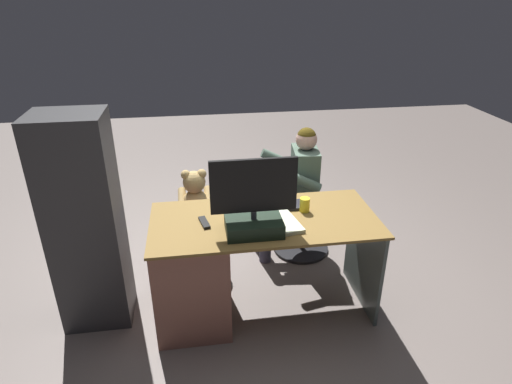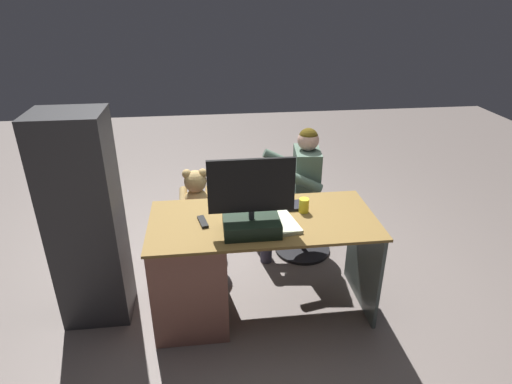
{
  "view_description": "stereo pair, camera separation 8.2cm",
  "coord_description": "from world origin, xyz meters",
  "px_view_note": "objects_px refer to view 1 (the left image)",
  "views": [
    {
      "loc": [
        0.42,
        2.76,
        2.12
      ],
      "look_at": [
        0.01,
        0.01,
        0.79
      ],
      "focal_mm": 30.09,
      "sensor_mm": 36.0,
      "label": 1
    },
    {
      "loc": [
        0.34,
        2.77,
        2.12
      ],
      "look_at": [
        0.01,
        0.01,
        0.79
      ],
      "focal_mm": 30.09,
      "sensor_mm": 36.0,
      "label": 2
    }
  ],
  "objects_px": {
    "keyboard": "(274,206)",
    "office_chair_teddy": "(198,236)",
    "monitor": "(254,211)",
    "teddy_bear": "(195,194)",
    "tv_remote": "(204,223)",
    "desk": "(205,268)",
    "person": "(294,183)",
    "cup": "(305,205)",
    "visitor_chair": "(302,223)",
    "computer_mouse": "(229,208)"
  },
  "relations": [
    {
      "from": "monitor",
      "to": "cup",
      "type": "height_order",
      "value": "monitor"
    },
    {
      "from": "computer_mouse",
      "to": "visitor_chair",
      "type": "relative_size",
      "value": 0.2
    },
    {
      "from": "office_chair_teddy",
      "to": "tv_remote",
      "type": "bearing_deg",
      "value": 94.86
    },
    {
      "from": "office_chair_teddy",
      "to": "monitor",
      "type": "bearing_deg",
      "value": 115.18
    },
    {
      "from": "monitor",
      "to": "cup",
      "type": "distance_m",
      "value": 0.45
    },
    {
      "from": "monitor",
      "to": "office_chair_teddy",
      "type": "relative_size",
      "value": 1.1
    },
    {
      "from": "visitor_chair",
      "to": "teddy_bear",
      "type": "bearing_deg",
      "value": 5.71
    },
    {
      "from": "keyboard",
      "to": "tv_remote",
      "type": "bearing_deg",
      "value": 17.44
    },
    {
      "from": "monitor",
      "to": "person",
      "type": "xyz_separation_m",
      "value": [
        -0.46,
        -0.85,
        -0.22
      ]
    },
    {
      "from": "teddy_bear",
      "to": "monitor",
      "type": "bearing_deg",
      "value": 114.81
    },
    {
      "from": "cup",
      "to": "person",
      "type": "distance_m",
      "value": 0.64
    },
    {
      "from": "person",
      "to": "visitor_chair",
      "type": "bearing_deg",
      "value": -173.48
    },
    {
      "from": "tv_remote",
      "to": "teddy_bear",
      "type": "xyz_separation_m",
      "value": [
        0.05,
        -0.62,
        -0.09
      ]
    },
    {
      "from": "computer_mouse",
      "to": "office_chair_teddy",
      "type": "height_order",
      "value": "computer_mouse"
    },
    {
      "from": "visitor_chair",
      "to": "person",
      "type": "relative_size",
      "value": 0.43
    },
    {
      "from": "office_chair_teddy",
      "to": "teddy_bear",
      "type": "relative_size",
      "value": 1.23
    },
    {
      "from": "monitor",
      "to": "teddy_bear",
      "type": "bearing_deg",
      "value": -65.19
    },
    {
      "from": "tv_remote",
      "to": "visitor_chair",
      "type": "distance_m",
      "value": 1.21
    },
    {
      "from": "desk",
      "to": "monitor",
      "type": "height_order",
      "value": "monitor"
    },
    {
      "from": "cup",
      "to": "visitor_chair",
      "type": "xyz_separation_m",
      "value": [
        -0.17,
        -0.64,
        -0.52
      ]
    },
    {
      "from": "keyboard",
      "to": "teddy_bear",
      "type": "relative_size",
      "value": 1.08
    },
    {
      "from": "cup",
      "to": "tv_remote",
      "type": "distance_m",
      "value": 0.69
    },
    {
      "from": "monitor",
      "to": "computer_mouse",
      "type": "relative_size",
      "value": 5.48
    },
    {
      "from": "desk",
      "to": "keyboard",
      "type": "xyz_separation_m",
      "value": [
        -0.5,
        -0.15,
        0.36
      ]
    },
    {
      "from": "keyboard",
      "to": "person",
      "type": "distance_m",
      "value": 0.62
    },
    {
      "from": "computer_mouse",
      "to": "visitor_chair",
      "type": "xyz_separation_m",
      "value": [
        -0.67,
        -0.54,
        -0.48
      ]
    },
    {
      "from": "monitor",
      "to": "person",
      "type": "bearing_deg",
      "value": -118.49
    },
    {
      "from": "keyboard",
      "to": "office_chair_teddy",
      "type": "bearing_deg",
      "value": -40.09
    },
    {
      "from": "cup",
      "to": "teddy_bear",
      "type": "relative_size",
      "value": 0.25
    },
    {
      "from": "cup",
      "to": "person",
      "type": "xyz_separation_m",
      "value": [
        -0.08,
        -0.63,
        -0.12
      ]
    },
    {
      "from": "desk",
      "to": "office_chair_teddy",
      "type": "relative_size",
      "value": 3.14
    },
    {
      "from": "keyboard",
      "to": "computer_mouse",
      "type": "xyz_separation_m",
      "value": [
        0.31,
        -0.01,
        0.01
      ]
    },
    {
      "from": "cup",
      "to": "office_chair_teddy",
      "type": "distance_m",
      "value": 1.04
    },
    {
      "from": "keyboard",
      "to": "visitor_chair",
      "type": "height_order",
      "value": "keyboard"
    },
    {
      "from": "office_chair_teddy",
      "to": "visitor_chair",
      "type": "bearing_deg",
      "value": -173.48
    },
    {
      "from": "office_chair_teddy",
      "to": "person",
      "type": "distance_m",
      "value": 0.91
    },
    {
      "from": "office_chair_teddy",
      "to": "teddy_bear",
      "type": "distance_m",
      "value": 0.38
    },
    {
      "from": "desk",
      "to": "keyboard",
      "type": "bearing_deg",
      "value": -163.6
    },
    {
      "from": "tv_remote",
      "to": "office_chair_teddy",
      "type": "distance_m",
      "value": 0.77
    },
    {
      "from": "teddy_bear",
      "to": "office_chair_teddy",
      "type": "bearing_deg",
      "value": 90.0
    },
    {
      "from": "monitor",
      "to": "keyboard",
      "type": "relative_size",
      "value": 1.25
    },
    {
      "from": "cup",
      "to": "tv_remote",
      "type": "xyz_separation_m",
      "value": [
        0.68,
        0.07,
        -0.04
      ]
    },
    {
      "from": "cup",
      "to": "person",
      "type": "bearing_deg",
      "value": -97.04
    },
    {
      "from": "office_chair_teddy",
      "to": "visitor_chair",
      "type": "xyz_separation_m",
      "value": [
        -0.9,
        -0.1,
        -0.01
      ]
    },
    {
      "from": "desk",
      "to": "cup",
      "type": "xyz_separation_m",
      "value": [
        -0.7,
        -0.07,
        0.4
      ]
    },
    {
      "from": "desk",
      "to": "office_chair_teddy",
      "type": "bearing_deg",
      "value": -86.25
    },
    {
      "from": "monitor",
      "to": "office_chair_teddy",
      "type": "distance_m",
      "value": 1.03
    },
    {
      "from": "office_chair_teddy",
      "to": "desk",
      "type": "bearing_deg",
      "value": 93.75
    },
    {
      "from": "computer_mouse",
      "to": "office_chair_teddy",
      "type": "distance_m",
      "value": 0.69
    },
    {
      "from": "desk",
      "to": "office_chair_teddy",
      "type": "xyz_separation_m",
      "value": [
        0.04,
        -0.6,
        -0.11
      ]
    }
  ]
}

